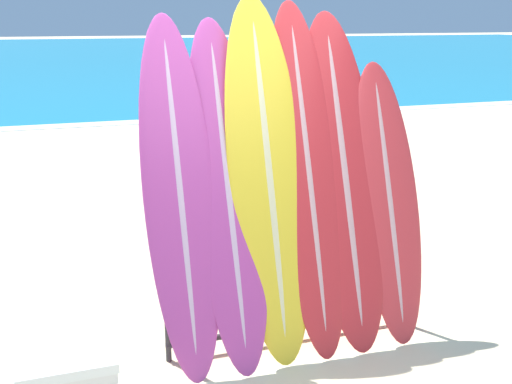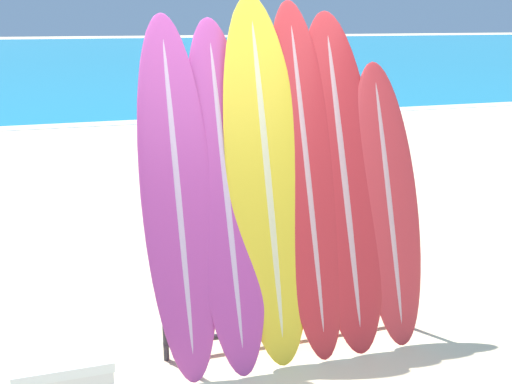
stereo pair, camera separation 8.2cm
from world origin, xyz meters
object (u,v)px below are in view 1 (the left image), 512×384
surfboard_slot_2 (268,178)px  person_near_water (302,112)px  surfboard_slot_0 (180,195)px  surfboard_slot_5 (388,201)px  person_mid_beach (197,86)px  cooler_box (70,384)px  surfboard_slot_1 (228,193)px  surfboard_rack (290,280)px  surfboard_slot_4 (344,179)px  surfboard_slot_3 (308,177)px

surfboard_slot_2 → person_near_water: (2.36, 5.09, -0.39)m
surfboard_slot_0 → surfboard_slot_5: (1.55, -0.06, -0.17)m
person_near_water → person_mid_beach: 4.13m
surfboard_slot_0 → cooler_box: bearing=-151.7°
surfboard_slot_5 → surfboard_slot_1: bearing=176.8°
surfboard_rack → person_near_water: size_ratio=1.18×
surfboard_slot_0 → person_mid_beach: 9.40m
surfboard_rack → surfboard_slot_0: size_ratio=0.79×
surfboard_slot_0 → person_near_water: 5.92m
person_near_water → surfboard_slot_2: bearing=-123.4°
surfboard_slot_4 → cooler_box: bearing=-167.8°
surfboard_slot_3 → person_near_water: (2.06, 5.08, -0.37)m
surfboard_slot_0 → person_mid_beach: surfboard_slot_0 is taller
surfboard_slot_1 → person_near_water: (2.66, 5.09, -0.31)m
surfboard_rack → cooler_box: surfboard_rack is taller
surfboard_slot_1 → person_near_water: 5.75m
surfboard_rack → surfboard_slot_3: 0.76m
cooler_box → surfboard_slot_1: bearing=21.1°
surfboard_slot_0 → cooler_box: (-0.80, -0.43, -1.00)m
surfboard_slot_0 → surfboard_slot_5: 1.56m
surfboard_rack → surfboard_slot_5: surfboard_slot_5 is taller
surfboard_slot_4 → person_mid_beach: surfboard_slot_4 is taller
surfboard_slot_2 → person_mid_beach: (1.56, 9.13, -0.36)m
surfboard_slot_1 → surfboard_slot_2: surfboard_slot_2 is taller
surfboard_slot_3 → surfboard_slot_5: (0.62, -0.07, -0.22)m
surfboard_slot_0 → surfboard_slot_4: 1.21m
surfboard_slot_2 → person_near_water: 5.62m
surfboard_slot_5 → surfboard_slot_0: bearing=177.7°
surfboard_slot_1 → surfboard_slot_5: (1.22, -0.07, -0.16)m
surfboard_slot_1 → surfboard_slot_0: bearing=-178.9°
person_mid_beach → cooler_box: 10.05m
surfboard_slot_0 → person_mid_beach: size_ratio=1.46×
surfboard_slot_0 → surfboard_rack: bearing=-5.5°
surfboard_slot_4 → surfboard_slot_5: size_ratio=1.18×
surfboard_slot_0 → surfboard_slot_1: (0.33, 0.01, -0.01)m
surfboard_rack → surfboard_slot_4: 0.83m
cooler_box → surfboard_slot_4: bearing=12.2°
surfboard_slot_1 → person_near_water: size_ratio=1.48×
surfboard_slot_1 → person_mid_beach: size_ratio=1.44×
surfboard_rack → person_mid_beach: (1.41, 9.22, 0.40)m
surfboard_slot_3 → person_near_water: size_ratio=1.56×
surfboard_slot_2 → person_near_water: size_ratio=1.58×
surfboard_slot_1 → person_near_water: bearing=62.4°
surfboard_slot_1 → person_mid_beach: bearing=78.5°
surfboard_slot_5 → surfboard_rack: bearing=-179.1°
surfboard_slot_1 → surfboard_slot_3: (0.59, 0.01, 0.06)m
person_mid_beach → cooler_box: (-2.98, -9.57, -0.71)m
surfboard_slot_5 → person_mid_beach: (0.64, 9.20, -0.12)m
surfboard_slot_2 → person_mid_beach: bearing=80.3°
surfboard_slot_3 → surfboard_slot_5: bearing=-6.8°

